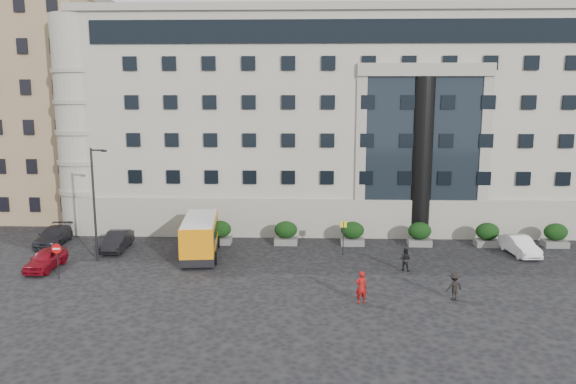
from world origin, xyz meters
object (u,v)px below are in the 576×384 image
at_px(pedestrian_a, 361,287).
at_px(pedestrian_c, 454,286).
at_px(hedge_e, 487,234).
at_px(hedge_f, 555,235).
at_px(minibus, 200,235).
at_px(parked_car_a, 46,259).
at_px(parked_car_c, 54,236).
at_px(hedge_b, 286,233).
at_px(parked_car_d, 102,219).
at_px(street_lamp, 95,200).
at_px(white_taxi, 520,246).
at_px(parked_car_b, 117,241).
at_px(red_truck, 93,201).
at_px(pedestrian_b, 405,259).
at_px(bus_stop_sign, 343,232).
at_px(no_entry_sign, 57,254).
at_px(hedge_d, 420,234).
at_px(hedge_c, 352,233).
at_px(hedge_a, 220,232).

bearing_deg(pedestrian_a, pedestrian_c, 174.91).
xyz_separation_m(hedge_e, hedge_f, (5.20, 0.00, 0.00)).
xyz_separation_m(minibus, pedestrian_c, (16.19, -8.21, -0.76)).
height_order(parked_car_a, parked_car_c, parked_car_a).
relative_size(hedge_b, parked_car_d, 0.36).
distance_m(hedge_e, street_lamp, 29.34).
bearing_deg(white_taxi, hedge_f, 26.59).
height_order(hedge_e, parked_car_b, hedge_e).
xyz_separation_m(red_truck, white_taxi, (35.90, -11.07, -0.94)).
relative_size(hedge_e, pedestrian_b, 1.17).
height_order(hedge_e, bus_stop_sign, bus_stop_sign).
bearing_deg(hedge_e, hedge_b, 180.00).
relative_size(no_entry_sign, parked_car_d, 0.46).
xyz_separation_m(bus_stop_sign, no_entry_sign, (-18.50, -6.04, -0.08)).
bearing_deg(pedestrian_a, bus_stop_sign, -99.91).
distance_m(hedge_b, minibus, 7.04).
xyz_separation_m(hedge_d, parked_car_b, (-23.10, -2.02, -0.23)).
relative_size(hedge_f, parked_car_a, 0.46).
height_order(hedge_c, hedge_f, same).
xyz_separation_m(hedge_b, parked_car_a, (-15.93, -6.86, -0.25)).
bearing_deg(hedge_f, bus_stop_sign, -170.37).
bearing_deg(parked_car_d, pedestrian_b, -33.91).
distance_m(bus_stop_sign, red_truck, 25.69).
height_order(white_taxi, pedestrian_b, pedestrian_b).
bearing_deg(hedge_c, parked_car_b, -173.55).
bearing_deg(hedge_c, hedge_b, 180.00).
bearing_deg(street_lamp, minibus, 10.63).
relative_size(hedge_b, pedestrian_c, 1.15).
height_order(street_lamp, parked_car_d, street_lamp).
xyz_separation_m(minibus, parked_car_c, (-12.11, 2.79, -0.88)).
relative_size(parked_car_c, parked_car_d, 0.92).
xyz_separation_m(minibus, parked_car_d, (-10.40, 8.52, -0.85)).
bearing_deg(hedge_f, street_lamp, -171.95).
height_order(hedge_c, parked_car_a, hedge_c).
bearing_deg(no_entry_sign, white_taxi, 11.75).
xyz_separation_m(red_truck, parked_car_b, (5.94, -10.79, -0.93)).
height_order(minibus, parked_car_d, minibus).
height_order(no_entry_sign, parked_car_c, no_entry_sign).
bearing_deg(parked_car_a, hedge_a, 34.18).
height_order(no_entry_sign, minibus, minibus).
bearing_deg(no_entry_sign, parked_car_b, 77.59).
relative_size(hedge_b, hedge_f, 1.00).
height_order(parked_car_b, parked_car_d, parked_car_d).
height_order(hedge_d, parked_car_c, hedge_d).
xyz_separation_m(parked_car_b, pedestrian_c, (22.79, -9.66, 0.10)).
bearing_deg(parked_car_a, red_truck, 101.43).
distance_m(hedge_c, parked_car_b, 18.02).
bearing_deg(parked_car_d, hedge_f, -16.81).
xyz_separation_m(bus_stop_sign, white_taxi, (12.96, 0.50, -1.04)).
bearing_deg(parked_car_d, parked_car_b, -70.88).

